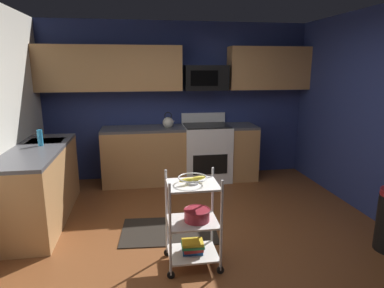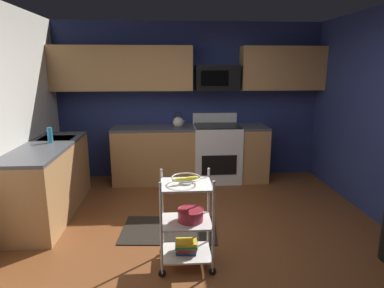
% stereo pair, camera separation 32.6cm
% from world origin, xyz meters
% --- Properties ---
extents(floor, '(4.40, 4.80, 0.04)m').
position_xyz_m(floor, '(0.00, 0.00, -0.02)').
color(floor, brown).
rests_on(floor, ground).
extents(wall_back, '(4.52, 0.06, 2.60)m').
position_xyz_m(wall_back, '(0.00, 2.43, 1.30)').
color(wall_back, navy).
rests_on(wall_back, ground).
extents(counter_run, '(3.47, 2.40, 0.92)m').
position_xyz_m(counter_run, '(-0.80, 1.60, 0.46)').
color(counter_run, '#B27F4C').
rests_on(counter_run, ground).
extents(oven_range, '(0.76, 0.65, 1.10)m').
position_xyz_m(oven_range, '(0.44, 2.10, 0.48)').
color(oven_range, white).
rests_on(oven_range, ground).
extents(upper_cabinets, '(4.40, 0.33, 0.70)m').
position_xyz_m(upper_cabinets, '(-0.10, 2.24, 1.85)').
color(upper_cabinets, '#B27F4C').
extents(microwave, '(0.70, 0.39, 0.40)m').
position_xyz_m(microwave, '(0.44, 2.21, 1.70)').
color(microwave, black).
extents(rolling_cart, '(0.53, 0.40, 0.91)m').
position_xyz_m(rolling_cart, '(-0.20, -0.36, 0.45)').
color(rolling_cart, silver).
rests_on(rolling_cart, ground).
extents(fruit_bowl, '(0.27, 0.27, 0.07)m').
position_xyz_m(fruit_bowl, '(-0.20, -0.36, 0.88)').
color(fruit_bowl, silver).
rests_on(fruit_bowl, rolling_cart).
extents(mixing_bowl_large, '(0.25, 0.25, 0.11)m').
position_xyz_m(mixing_bowl_large, '(-0.16, -0.36, 0.52)').
color(mixing_bowl_large, maroon).
rests_on(mixing_bowl_large, rolling_cart).
extents(book_stack, '(0.22, 0.17, 0.12)m').
position_xyz_m(book_stack, '(-0.20, -0.36, 0.19)').
color(book_stack, '#1E4C8C').
rests_on(book_stack, rolling_cart).
extents(kettle, '(0.21, 0.18, 0.26)m').
position_xyz_m(kettle, '(-0.20, 2.10, 1.00)').
color(kettle, beige).
rests_on(kettle, counter_run).
extents(dish_soap_bottle, '(0.06, 0.06, 0.20)m').
position_xyz_m(dish_soap_bottle, '(-1.88, 1.05, 1.02)').
color(dish_soap_bottle, '#2D8CBF').
rests_on(dish_soap_bottle, counter_run).
extents(floor_rug, '(1.15, 0.78, 0.01)m').
position_xyz_m(floor_rug, '(-0.36, 0.34, 0.01)').
color(floor_rug, black).
rests_on(floor_rug, ground).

